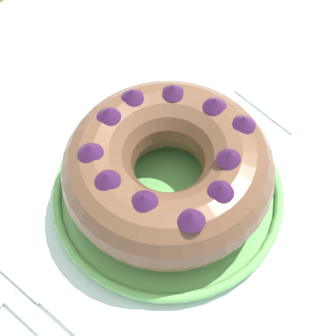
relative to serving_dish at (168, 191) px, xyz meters
The scene contains 6 objects.
dining_table 0.11m from the serving_dish, 67.69° to the right, with size 1.20×1.02×0.73m.
serving_dish is the anchor object (origin of this frame).
bundt_cake 0.05m from the serving_dish, 19.97° to the right, with size 0.26×0.26×0.10m.
fork 0.23m from the serving_dish, behind, with size 0.02×0.19×0.01m.
cake_knife 0.20m from the serving_dish, behind, with size 0.02×0.16×0.01m.
napkin 0.28m from the serving_dish, ahead, with size 0.17×0.12×0.00m, color white.
Camera 1 is at (-0.26, -0.17, 1.27)m, focal length 50.00 mm.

